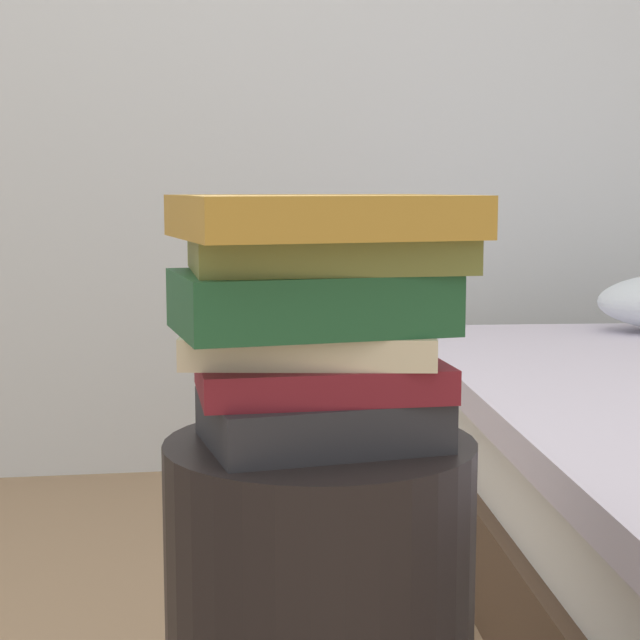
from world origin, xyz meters
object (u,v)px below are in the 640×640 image
(book_ochre, at_px, (319,216))
(book_maroon, at_px, (321,377))
(book_olive, at_px, (326,254))
(book_cream, at_px, (309,344))
(book_charcoal, at_px, (324,419))
(book_forest, at_px, (310,301))

(book_ochre, bearing_deg, book_maroon, 66.16)
(book_olive, bearing_deg, book_ochre, -122.16)
(book_cream, bearing_deg, book_ochre, -64.06)
(book_olive, relative_size, book_ochre, 0.97)
(book_maroon, distance_m, book_cream, 0.04)
(book_maroon, xyz_separation_m, book_ochre, (-0.00, -0.01, 0.16))
(book_charcoal, bearing_deg, book_forest, 160.15)
(book_charcoal, distance_m, book_forest, 0.12)
(book_charcoal, xyz_separation_m, book_forest, (-0.01, 0.00, 0.12))
(book_charcoal, distance_m, book_maroon, 0.04)
(book_maroon, xyz_separation_m, book_forest, (-0.01, -0.01, 0.08))
(book_maroon, height_order, book_cream, book_cream)
(book_maroon, height_order, book_forest, book_forest)
(book_ochre, bearing_deg, book_cream, 97.00)
(book_forest, bearing_deg, book_ochre, -46.05)
(book_forest, distance_m, book_olive, 0.05)
(book_cream, distance_m, book_ochre, 0.13)
(book_olive, bearing_deg, book_maroon, -146.65)
(book_cream, height_order, book_ochre, book_ochre)
(book_charcoal, distance_m, book_olive, 0.17)
(book_cream, height_order, book_olive, book_olive)
(book_cream, bearing_deg, book_charcoal, -47.27)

